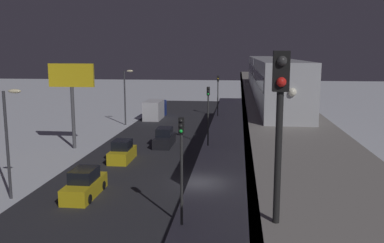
% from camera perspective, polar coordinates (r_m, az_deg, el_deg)
% --- Properties ---
extents(ground_plane, '(240.00, 240.00, 0.00)m').
position_cam_1_polar(ground_plane, '(33.03, 0.77, -8.31)').
color(ground_plane, silver).
extents(avenue_asphalt, '(11.00, 109.72, 0.01)m').
position_cam_1_polar(avenue_asphalt, '(34.17, -9.83, -7.84)').
color(avenue_asphalt, '#28282D').
rests_on(avenue_asphalt, ground_plane).
extents(elevated_railway, '(5.00, 109.72, 6.10)m').
position_cam_1_polar(elevated_railway, '(31.79, 11.23, 0.60)').
color(elevated_railway, gray).
rests_on(elevated_railway, ground_plane).
extents(subway_train, '(2.94, 36.87, 3.40)m').
position_cam_1_polar(subway_train, '(41.10, 10.35, 6.23)').
color(subway_train, '#B7BABF').
rests_on(subway_train, elevated_railway).
extents(rail_signal, '(0.36, 0.41, 4.00)m').
position_cam_1_polar(rail_signal, '(9.63, 11.86, 1.81)').
color(rail_signal, black).
rests_on(rail_signal, elevated_railway).
extents(sedan_yellow, '(1.91, 4.80, 1.97)m').
position_cam_1_polar(sedan_yellow, '(30.86, -14.41, -8.37)').
color(sedan_yellow, gold).
rests_on(sedan_yellow, ground_plane).
extents(sedan_black, '(1.80, 4.68, 1.97)m').
position_cam_1_polar(sedan_black, '(45.60, -3.77, -2.31)').
color(sedan_black, black).
rests_on(sedan_black, ground_plane).
extents(sedan_yellow_2, '(1.80, 4.00, 1.97)m').
position_cam_1_polar(sedan_yellow_2, '(39.78, -9.47, -4.17)').
color(sedan_yellow_2, gold).
rests_on(sedan_yellow_2, ground_plane).
extents(box_truck, '(2.40, 7.40, 2.80)m').
position_cam_1_polar(box_truck, '(64.65, -5.06, 1.65)').
color(box_truck, navy).
rests_on(box_truck, ground_plane).
extents(traffic_light_near, '(0.32, 0.44, 6.40)m').
position_cam_1_polar(traffic_light_near, '(24.14, -1.45, -4.65)').
color(traffic_light_near, '#2D2D2D').
rests_on(traffic_light_near, ground_plane).
extents(traffic_light_mid, '(0.32, 0.44, 6.40)m').
position_cam_1_polar(traffic_light_mid, '(45.01, 2.21, 1.94)').
color(traffic_light_mid, '#2D2D2D').
rests_on(traffic_light_mid, ground_plane).
extents(traffic_light_far, '(0.32, 0.44, 6.40)m').
position_cam_1_polar(traffic_light_far, '(66.17, 3.54, 4.33)').
color(traffic_light_far, '#2D2D2D').
rests_on(traffic_light_far, ground_plane).
extents(commercial_billboard, '(4.80, 0.36, 8.90)m').
position_cam_1_polar(commercial_billboard, '(45.18, -16.06, 4.96)').
color(commercial_billboard, '#4C4C51').
rests_on(commercial_billboard, ground_plane).
extents(street_lamp_near, '(1.35, 0.44, 7.65)m').
position_cam_1_polar(street_lamp_near, '(30.91, -23.58, -1.15)').
color(street_lamp_near, '#38383D').
rests_on(street_lamp_near, ground_plane).
extents(street_lamp_far, '(1.35, 0.44, 7.65)m').
position_cam_1_polar(street_lamp_far, '(58.60, -8.93, 4.18)').
color(street_lamp_far, '#38383D').
rests_on(street_lamp_far, ground_plane).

